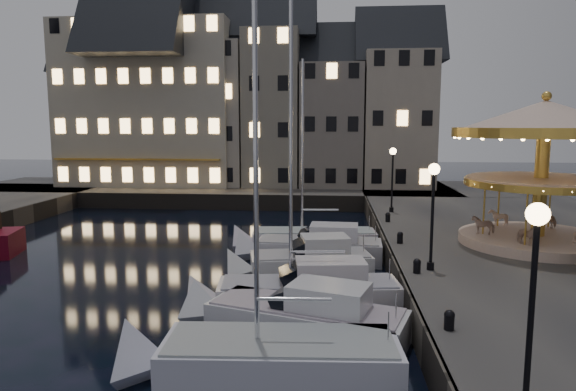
# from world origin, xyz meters

# --- Properties ---
(ground) EXTENTS (160.00, 160.00, 0.00)m
(ground) POSITION_xyz_m (0.00, 0.00, 0.00)
(ground) COLOR black
(ground) RESTS_ON ground
(quay_east) EXTENTS (16.00, 56.00, 1.30)m
(quay_east) POSITION_xyz_m (14.00, 6.00, 0.65)
(quay_east) COLOR #474442
(quay_east) RESTS_ON ground
(quay_north) EXTENTS (44.00, 12.00, 1.30)m
(quay_north) POSITION_xyz_m (-8.00, 28.00, 0.65)
(quay_north) COLOR #474442
(quay_north) RESTS_ON ground
(quaywall_e) EXTENTS (0.15, 44.00, 1.30)m
(quaywall_e) POSITION_xyz_m (6.00, 6.00, 0.65)
(quaywall_e) COLOR #47423A
(quaywall_e) RESTS_ON ground
(quaywall_n) EXTENTS (48.00, 0.15, 1.30)m
(quaywall_n) POSITION_xyz_m (-6.00, 22.00, 0.65)
(quaywall_n) COLOR #47423A
(quaywall_n) RESTS_ON ground
(streetlamp_a) EXTENTS (0.44, 0.44, 4.17)m
(streetlamp_a) POSITION_xyz_m (7.20, -9.00, 4.02)
(streetlamp_a) COLOR black
(streetlamp_a) RESTS_ON quay_east
(streetlamp_b) EXTENTS (0.44, 0.44, 4.17)m
(streetlamp_b) POSITION_xyz_m (7.20, 1.00, 4.02)
(streetlamp_b) COLOR black
(streetlamp_b) RESTS_ON quay_east
(streetlamp_c) EXTENTS (0.44, 0.44, 4.17)m
(streetlamp_c) POSITION_xyz_m (7.20, 14.50, 4.02)
(streetlamp_c) COLOR black
(streetlamp_c) RESTS_ON quay_east
(bollard_a) EXTENTS (0.30, 0.30, 0.57)m
(bollard_a) POSITION_xyz_m (6.60, -5.00, 1.60)
(bollard_a) COLOR black
(bollard_a) RESTS_ON quay_east
(bollard_b) EXTENTS (0.30, 0.30, 0.57)m
(bollard_b) POSITION_xyz_m (6.60, 0.50, 1.60)
(bollard_b) COLOR black
(bollard_b) RESTS_ON quay_east
(bollard_c) EXTENTS (0.30, 0.30, 0.57)m
(bollard_c) POSITION_xyz_m (6.60, 5.50, 1.60)
(bollard_c) COLOR black
(bollard_c) RESTS_ON quay_east
(bollard_d) EXTENTS (0.30, 0.30, 0.57)m
(bollard_d) POSITION_xyz_m (6.60, 11.00, 1.60)
(bollard_d) COLOR black
(bollard_d) RESTS_ON quay_east
(townhouse_na) EXTENTS (5.50, 8.00, 12.80)m
(townhouse_na) POSITION_xyz_m (-19.50, 30.00, 7.78)
(townhouse_na) COLOR gray
(townhouse_na) RESTS_ON quay_north
(townhouse_nb) EXTENTS (6.16, 8.00, 13.80)m
(townhouse_nb) POSITION_xyz_m (-14.05, 30.00, 8.28)
(townhouse_nb) COLOR gray
(townhouse_nb) RESTS_ON quay_north
(townhouse_nc) EXTENTS (6.82, 8.00, 14.80)m
(townhouse_nc) POSITION_xyz_m (-8.00, 30.00, 8.78)
(townhouse_nc) COLOR #AAA091
(townhouse_nc) RESTS_ON quay_north
(townhouse_nd) EXTENTS (5.50, 8.00, 15.80)m
(townhouse_nd) POSITION_xyz_m (-2.25, 30.00, 9.28)
(townhouse_nd) COLOR gray
(townhouse_nd) RESTS_ON quay_north
(townhouse_ne) EXTENTS (6.16, 8.00, 12.80)m
(townhouse_ne) POSITION_xyz_m (3.20, 30.00, 7.78)
(townhouse_ne) COLOR gray
(townhouse_ne) RESTS_ON quay_north
(townhouse_nf) EXTENTS (6.82, 8.00, 13.80)m
(townhouse_nf) POSITION_xyz_m (9.25, 30.00, 8.28)
(townhouse_nf) COLOR #A69A89
(townhouse_nf) RESTS_ON quay_north
(hotel_corner) EXTENTS (17.60, 9.00, 16.80)m
(hotel_corner) POSITION_xyz_m (-14.00, 30.00, 9.78)
(hotel_corner) COLOR #BEB5A0
(hotel_corner) RESTS_ON quay_north
(motorboat_a) EXTENTS (7.54, 2.83, 12.56)m
(motorboat_a) POSITION_xyz_m (1.41, -5.72, 0.54)
(motorboat_a) COLOR silver
(motorboat_a) RESTS_ON ground
(motorboat_b) EXTENTS (7.44, 4.18, 2.15)m
(motorboat_b) POSITION_xyz_m (2.15, -2.91, 0.64)
(motorboat_b) COLOR silver
(motorboat_b) RESTS_ON ground
(motorboat_c) EXTENTS (7.85, 2.84, 10.36)m
(motorboat_c) POSITION_xyz_m (2.09, -0.46, 0.68)
(motorboat_c) COLOR silver
(motorboat_c) RESTS_ON ground
(motorboat_d) EXTENTS (6.54, 3.18, 2.15)m
(motorboat_d) POSITION_xyz_m (1.99, 3.67, 0.63)
(motorboat_d) COLOR silver
(motorboat_d) RESTS_ON ground
(motorboat_e) EXTENTS (7.34, 2.40, 2.15)m
(motorboat_e) POSITION_xyz_m (2.30, 6.61, 0.64)
(motorboat_e) COLOR silver
(motorboat_e) RESTS_ON ground
(motorboat_f) EXTENTS (7.87, 2.58, 10.40)m
(motorboat_f) POSITION_xyz_m (1.80, 8.96, 0.53)
(motorboat_f) COLOR silver
(motorboat_f) RESTS_ON ground
(carousel) EXTENTS (8.16, 8.16, 7.14)m
(carousel) POSITION_xyz_m (13.05, 5.82, 6.00)
(carousel) COLOR beige
(carousel) RESTS_ON quay_east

